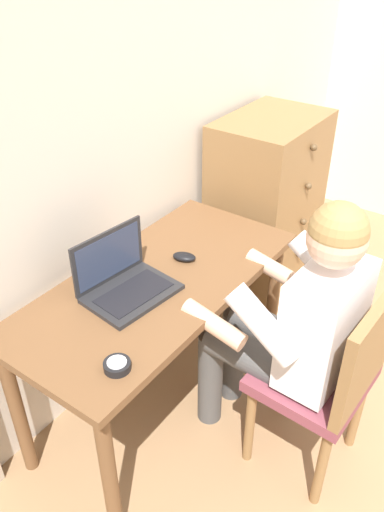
{
  "coord_description": "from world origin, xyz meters",
  "views": [
    {
      "loc": [
        -1.57,
        0.74,
        1.95
      ],
      "look_at": [
        -0.19,
        1.73,
        0.83
      ],
      "focal_mm": 36.01,
      "sensor_mm": 36.0,
      "label": 1
    }
  ],
  "objects_px": {
    "laptop": "(124,281)",
    "desk_clock": "(117,365)",
    "desk": "(158,300)",
    "dresser": "(265,210)",
    "chair": "(330,375)",
    "computer_mouse": "(184,257)",
    "person_seated": "(292,319)"
  },
  "relations": [
    {
      "from": "person_seated",
      "to": "laptop",
      "type": "relative_size",
      "value": 3.32
    },
    {
      "from": "dresser",
      "to": "chair",
      "type": "xyz_separation_m",
      "value": [
        -0.96,
        -0.81,
        -0.03
      ]
    },
    {
      "from": "chair",
      "to": "computer_mouse",
      "type": "bearing_deg",
      "value": 86.44
    },
    {
      "from": "laptop",
      "to": "computer_mouse",
      "type": "xyz_separation_m",
      "value": [
        0.31,
        -0.06,
        -0.04
      ]
    },
    {
      "from": "computer_mouse",
      "to": "desk_clock",
      "type": "distance_m",
      "value": 0.67
    },
    {
      "from": "person_seated",
      "to": "desk_clock",
      "type": "relative_size",
      "value": 13.49
    },
    {
      "from": "desk_clock",
      "to": "desk",
      "type": "bearing_deg",
      "value": 23.7
    },
    {
      "from": "dresser",
      "to": "computer_mouse",
      "type": "height_order",
      "value": "dresser"
    },
    {
      "from": "dresser",
      "to": "person_seated",
      "type": "height_order",
      "value": "person_seated"
    },
    {
      "from": "dresser",
      "to": "person_seated",
      "type": "relative_size",
      "value": 0.89
    },
    {
      "from": "person_seated",
      "to": "desk_clock",
      "type": "distance_m",
      "value": 0.69
    },
    {
      "from": "chair",
      "to": "person_seated",
      "type": "relative_size",
      "value": 0.74
    },
    {
      "from": "computer_mouse",
      "to": "desk_clock",
      "type": "relative_size",
      "value": 1.11
    },
    {
      "from": "chair",
      "to": "desk_clock",
      "type": "xyz_separation_m",
      "value": [
        -0.59,
        0.52,
        0.24
      ]
    },
    {
      "from": "laptop",
      "to": "desk_clock",
      "type": "xyz_separation_m",
      "value": [
        -0.32,
        -0.26,
        -0.04
      ]
    },
    {
      "from": "desk",
      "to": "dresser",
      "type": "xyz_separation_m",
      "value": [
        1.09,
        0.09,
        -0.08
      ]
    },
    {
      "from": "desk",
      "to": "desk_clock",
      "type": "xyz_separation_m",
      "value": [
        -0.46,
        -0.2,
        0.12
      ]
    },
    {
      "from": "desk",
      "to": "computer_mouse",
      "type": "relative_size",
      "value": 12.98
    },
    {
      "from": "chair",
      "to": "desk_clock",
      "type": "distance_m",
      "value": 0.82
    },
    {
      "from": "dresser",
      "to": "laptop",
      "type": "distance_m",
      "value": 1.25
    },
    {
      "from": "dresser",
      "to": "desk_clock",
      "type": "bearing_deg",
      "value": -169.47
    },
    {
      "from": "desk",
      "to": "dresser",
      "type": "bearing_deg",
      "value": 4.58
    },
    {
      "from": "chair",
      "to": "laptop",
      "type": "height_order",
      "value": "laptop"
    },
    {
      "from": "desk",
      "to": "chair",
      "type": "relative_size",
      "value": 1.45
    },
    {
      "from": "desk",
      "to": "desk_clock",
      "type": "bearing_deg",
      "value": -156.3
    },
    {
      "from": "desk_clock",
      "to": "computer_mouse",
      "type": "bearing_deg",
      "value": 17.27
    },
    {
      "from": "person_seated",
      "to": "desk_clock",
      "type": "bearing_deg",
      "value": 150.84
    },
    {
      "from": "laptop",
      "to": "dresser",
      "type": "bearing_deg",
      "value": 1.43
    },
    {
      "from": "computer_mouse",
      "to": "desk_clock",
      "type": "bearing_deg",
      "value": 177.52
    },
    {
      "from": "computer_mouse",
      "to": "dresser",
      "type": "bearing_deg",
      "value": -14.1
    },
    {
      "from": "desk",
      "to": "chair",
      "type": "height_order",
      "value": "chair"
    },
    {
      "from": "chair",
      "to": "laptop",
      "type": "relative_size",
      "value": 2.45
    }
  ]
}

